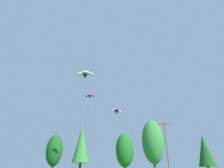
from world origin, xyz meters
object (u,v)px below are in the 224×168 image
object	(u,v)px
parafoil_kite_high_white	(85,75)
parafoil_kite_mid_purple	(117,111)
utility_pole	(167,148)
parafoil_kite_far_magenta	(90,96)

from	to	relation	value
parafoil_kite_high_white	parafoil_kite_mid_purple	size ratio (longest dim) A/B	1.27
utility_pole	parafoil_kite_far_magenta	bearing A→B (deg)	178.94
utility_pole	parafoil_kite_mid_purple	distance (m)	16.53
parafoil_kite_mid_purple	parafoil_kite_far_magenta	distance (m)	8.37
parafoil_kite_high_white	parafoil_kite_mid_purple	xyz separation A→B (m)	(2.10, 12.93, -5.33)
utility_pole	parafoil_kite_high_white	size ratio (longest dim) A/B	0.54
utility_pole	parafoil_kite_far_magenta	size ratio (longest dim) A/B	0.59
parafoil_kite_far_magenta	parafoil_kite_mid_purple	bearing A→B (deg)	27.79
utility_pole	parafoil_kite_high_white	xyz separation A→B (m)	(-14.64, -9.17, 15.40)
parafoil_kite_mid_purple	parafoil_kite_high_white	bearing A→B (deg)	-99.21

